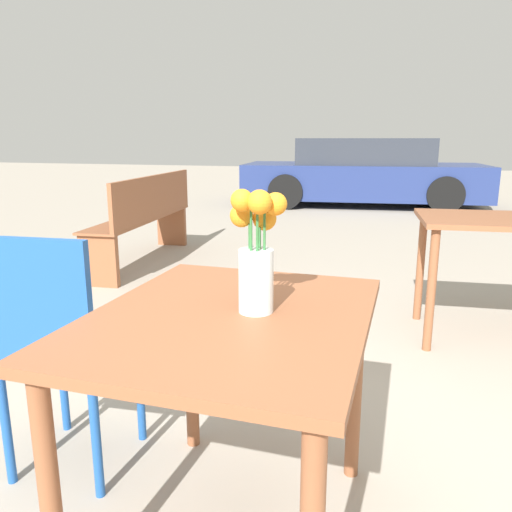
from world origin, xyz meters
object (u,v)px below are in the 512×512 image
at_px(parked_car, 363,173).
at_px(cafe_chair, 58,339).
at_px(flower_vase, 256,259).
at_px(bench_near, 147,215).
at_px(table_front, 231,349).
at_px(table_back, 490,240).

bearing_deg(parked_car, cafe_chair, -92.53).
bearing_deg(flower_vase, bench_near, 123.48).
bearing_deg(table_front, cafe_chair, 170.74).
height_order(table_front, cafe_chair, cafe_chair).
relative_size(table_front, flower_vase, 2.71).
xyz_separation_m(cafe_chair, table_back, (1.60, 1.80, 0.09)).
bearing_deg(flower_vase, parked_car, 92.70).
xyz_separation_m(bench_near, table_back, (2.85, -1.13, 0.14)).
relative_size(cafe_chair, table_back, 1.04).
height_order(table_front, parked_car, parked_car).
relative_size(flower_vase, parked_car, 0.08).
relative_size(table_front, cafe_chair, 1.03).
bearing_deg(table_back, flower_vase, -114.82).
height_order(table_front, bench_near, bench_near).
bearing_deg(table_front, bench_near, 122.35).
height_order(cafe_chair, parked_car, parked_car).
bearing_deg(table_front, flower_vase, 25.64).
height_order(bench_near, parked_car, parked_car).
bearing_deg(bench_near, cafe_chair, -66.78).
xyz_separation_m(bench_near, parked_car, (1.61, 5.05, 0.10)).
xyz_separation_m(table_front, flower_vase, (0.06, 0.03, 0.26)).
relative_size(flower_vase, bench_near, 0.19).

